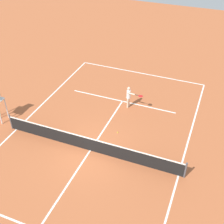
{
  "coord_description": "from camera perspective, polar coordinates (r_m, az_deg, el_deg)",
  "views": [
    {
      "loc": [
        -5.88,
        11.27,
        12.18
      ],
      "look_at": [
        -0.18,
        -3.01,
        0.8
      ],
      "focal_mm": 47.39,
      "sensor_mm": 36.0,
      "label": 1
    }
  ],
  "objects": [
    {
      "name": "ground_plane",
      "position": [
        17.61,
        -4.22,
        -7.39
      ],
      "size": [
        60.0,
        60.0,
        0.0
      ],
      "primitive_type": "plane",
      "color": "#AD5933"
    },
    {
      "name": "tennis_ball",
      "position": [
        18.73,
        1.11,
        -3.94
      ],
      "size": [
        0.07,
        0.07,
        0.07
      ],
      "primitive_type": "sphere",
      "color": "#CCE033",
      "rests_on": "ground"
    },
    {
      "name": "tennis_net",
      "position": [
        17.27,
        -4.3,
        -6.21
      ],
      "size": [
        11.16,
        0.1,
        1.07
      ],
      "color": "#4C4C51",
      "rests_on": "ground"
    },
    {
      "name": "player_serving",
      "position": [
        20.45,
        3.34,
        3.19
      ],
      "size": [
        1.24,
        0.64,
        1.64
      ],
      "rotation": [
        0.0,
        0.0,
        1.49
      ],
      "color": "beige",
      "rests_on": "ground"
    },
    {
      "name": "court_lines",
      "position": [
        17.61,
        -4.22,
        -7.39
      ],
      "size": [
        10.56,
        20.19,
        0.01
      ],
      "color": "white",
      "rests_on": "ground"
    }
  ]
}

